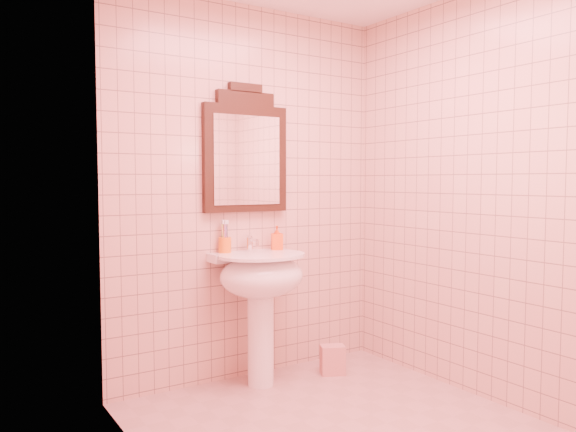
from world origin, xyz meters
TOP-DOWN VIEW (x-y plane):
  - back_wall at (0.00, 1.10)m, footprint 2.00×0.02m
  - pedestal_sink at (-0.04, 0.87)m, footprint 0.58×0.58m
  - faucet at (-0.04, 1.01)m, footprint 0.04×0.16m
  - mirror at (-0.04, 1.07)m, footprint 0.61×0.06m
  - toothbrush_cup at (-0.21, 1.05)m, footprint 0.08×0.08m
  - soap_dispenser at (0.16, 1.00)m, footprint 0.10×0.10m
  - towel at (0.48, 0.79)m, footprint 0.19×0.17m

SIDE VIEW (x-z plane):
  - towel at x=0.48m, z-range 0.00..0.20m
  - pedestal_sink at x=-0.04m, z-range 0.23..1.09m
  - toothbrush_cup at x=-0.21m, z-range 0.82..1.01m
  - faucet at x=-0.04m, z-range 0.87..0.97m
  - soap_dispenser at x=0.16m, z-range 0.86..1.03m
  - back_wall at x=0.00m, z-range 0.00..2.50m
  - mirror at x=-0.04m, z-range 1.09..1.94m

